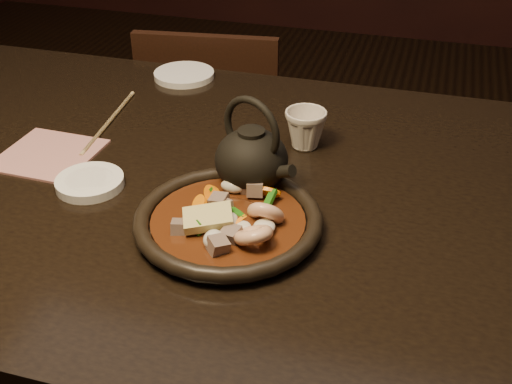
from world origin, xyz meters
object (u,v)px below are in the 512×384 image
(chair, at_px, (218,147))
(tea_cup, at_px, (305,128))
(teapot, at_px, (252,157))
(table, at_px, (147,205))
(plate, at_px, (228,221))

(chair, height_order, tea_cup, tea_cup)
(chair, bearing_deg, teapot, 106.63)
(table, height_order, teapot, teapot)
(plate, bearing_deg, teapot, 89.23)
(tea_cup, bearing_deg, plate, -100.62)
(plate, distance_m, teapot, 0.12)
(chair, relative_size, teapot, 5.10)
(tea_cup, relative_size, teapot, 0.48)
(table, bearing_deg, plate, -33.00)
(chair, bearing_deg, plate, 103.29)
(chair, xyz_separation_m, tea_cup, (0.35, -0.50, 0.36))
(tea_cup, bearing_deg, table, -148.68)
(table, distance_m, plate, 0.25)
(table, height_order, plate, plate)
(plate, xyz_separation_m, teapot, (0.00, 0.12, 0.04))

